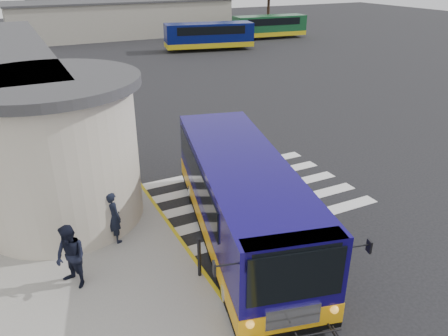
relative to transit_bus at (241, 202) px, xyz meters
name	(u,v)px	position (x,y,z in m)	size (l,w,h in m)	color
ground	(250,183)	(2.18, 3.23, -1.32)	(140.00, 140.00, 0.00)	black
sidewalk	(1,187)	(-6.82, 7.23, -1.24)	(10.00, 34.00, 0.15)	gray
curb_strip	(125,164)	(-1.87, 7.23, -1.24)	(0.12, 34.00, 0.16)	gold
crosswalk	(249,194)	(1.68, 2.43, -1.31)	(8.00, 5.35, 0.01)	silver
depot_building	(122,18)	(8.18, 45.23, 0.79)	(26.40, 8.40, 4.20)	gray
transit_bus	(241,202)	(0.00, 0.00, 0.00)	(5.09, 10.06, 2.76)	#0F0755
pedestrian_a	(113,217)	(-3.68, 1.43, -0.31)	(0.62, 0.41, 1.71)	black
pedestrian_b	(71,257)	(-5.18, -0.16, -0.26)	(0.89, 0.69, 1.83)	black
bollard	(199,257)	(-2.02, -1.30, -0.56)	(0.10, 0.10, 1.22)	black
far_bus_a	(209,35)	(13.51, 31.52, 0.18)	(9.26, 4.27, 2.31)	#060E4E
far_bus_b	(270,26)	(23.26, 35.46, 0.13)	(8.86, 3.25, 2.24)	#124423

